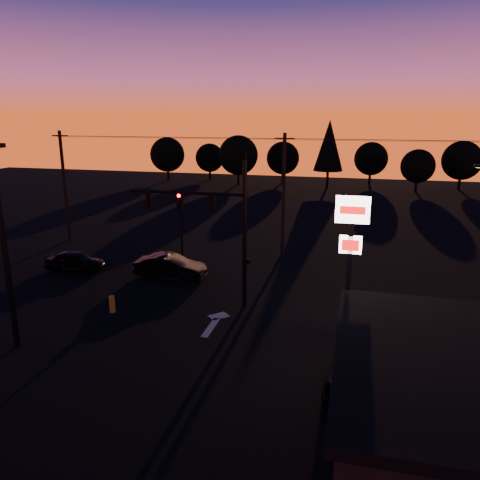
# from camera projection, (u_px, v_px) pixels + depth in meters

# --- Properties ---
(ground) EXTENTS (120.00, 120.00, 0.00)m
(ground) POSITION_uv_depth(u_px,v_px,m) (195.00, 335.00, 22.45)
(ground) COLOR black
(ground) RESTS_ON ground
(lane_arrow) EXTENTS (1.20, 3.10, 0.01)m
(lane_arrow) POSITION_uv_depth(u_px,v_px,m) (215.00, 322.00, 23.89)
(lane_arrow) COLOR beige
(lane_arrow) RESTS_ON ground
(traffic_signal_mast) EXTENTS (6.79, 0.52, 8.58)m
(traffic_signal_mast) POSITION_uv_depth(u_px,v_px,m) (215.00, 218.00, 24.92)
(traffic_signal_mast) COLOR black
(traffic_signal_mast) RESTS_ON ground
(secondary_signal) EXTENTS (0.30, 0.31, 4.35)m
(secondary_signal) POSITION_uv_depth(u_px,v_px,m) (181.00, 220.00, 33.62)
(secondary_signal) COLOR black
(secondary_signal) RESTS_ON ground
(parking_lot_light) EXTENTS (1.25, 0.30, 9.14)m
(parking_lot_light) POSITION_uv_depth(u_px,v_px,m) (3.00, 235.00, 20.02)
(parking_lot_light) COLOR black
(parking_lot_light) RESTS_ON ground
(pylon_sign) EXTENTS (1.50, 0.28, 6.80)m
(pylon_sign) POSITION_uv_depth(u_px,v_px,m) (351.00, 238.00, 20.93)
(pylon_sign) COLOR black
(pylon_sign) RESTS_ON ground
(utility_pole_0) EXTENTS (1.40, 0.26, 9.00)m
(utility_pole_0) POSITION_uv_depth(u_px,v_px,m) (65.00, 186.00, 38.10)
(utility_pole_0) COLOR black
(utility_pole_0) RESTS_ON ground
(utility_pole_1) EXTENTS (1.40, 0.26, 9.00)m
(utility_pole_1) POSITION_uv_depth(u_px,v_px,m) (283.00, 195.00, 33.89)
(utility_pole_1) COLOR black
(utility_pole_1) RESTS_ON ground
(power_wires) EXTENTS (36.00, 1.22, 0.07)m
(power_wires) POSITION_uv_depth(u_px,v_px,m) (285.00, 139.00, 32.85)
(power_wires) COLOR black
(power_wires) RESTS_ON ground
(bollard) EXTENTS (0.31, 0.31, 0.92)m
(bollard) POSITION_uv_depth(u_px,v_px,m) (112.00, 304.00, 24.94)
(bollard) COLOR gold
(bollard) RESTS_ON ground
(tree_0) EXTENTS (5.36, 5.36, 6.74)m
(tree_0) POSITION_uv_depth(u_px,v_px,m) (167.00, 155.00, 73.35)
(tree_0) COLOR black
(tree_0) RESTS_ON ground
(tree_1) EXTENTS (4.54, 4.54, 5.71)m
(tree_1) POSITION_uv_depth(u_px,v_px,m) (210.00, 158.00, 74.92)
(tree_1) COLOR black
(tree_1) RESTS_ON ground
(tree_2) EXTENTS (5.77, 5.78, 7.26)m
(tree_2) POSITION_uv_depth(u_px,v_px,m) (238.00, 155.00, 68.59)
(tree_2) COLOR black
(tree_2) RESTS_ON ground
(tree_3) EXTENTS (4.95, 4.95, 6.22)m
(tree_3) POSITION_uv_depth(u_px,v_px,m) (283.00, 158.00, 71.10)
(tree_3) COLOR black
(tree_3) RESTS_ON ground
(tree_4) EXTENTS (4.18, 4.18, 9.50)m
(tree_4) POSITION_uv_depth(u_px,v_px,m) (329.00, 145.00, 66.08)
(tree_4) COLOR black
(tree_4) RESTS_ON ground
(tree_5) EXTENTS (4.95, 4.95, 6.22)m
(tree_5) POSITION_uv_depth(u_px,v_px,m) (371.00, 159.00, 69.93)
(tree_5) COLOR black
(tree_5) RESTS_ON ground
(tree_6) EXTENTS (4.54, 4.54, 5.71)m
(tree_6) POSITION_uv_depth(u_px,v_px,m) (418.00, 166.00, 62.99)
(tree_6) COLOR black
(tree_6) RESTS_ON ground
(tree_7) EXTENTS (5.36, 5.36, 6.74)m
(tree_7) POSITION_uv_depth(u_px,v_px,m) (462.00, 160.00, 64.23)
(tree_7) COLOR black
(tree_7) RESTS_ON ground
(car_left) EXTENTS (4.07, 1.89, 1.35)m
(car_left) POSITION_uv_depth(u_px,v_px,m) (75.00, 261.00, 31.54)
(car_left) COLOR black
(car_left) RESTS_ON ground
(car_mid) EXTENTS (4.61, 1.63, 1.52)m
(car_mid) POSITION_uv_depth(u_px,v_px,m) (171.00, 266.00, 30.16)
(car_mid) COLOR black
(car_mid) RESTS_ON ground
(suv_parked) EXTENTS (2.50, 4.63, 1.23)m
(suv_parked) POSITION_uv_depth(u_px,v_px,m) (356.00, 373.00, 18.05)
(suv_parked) COLOR black
(suv_parked) RESTS_ON ground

